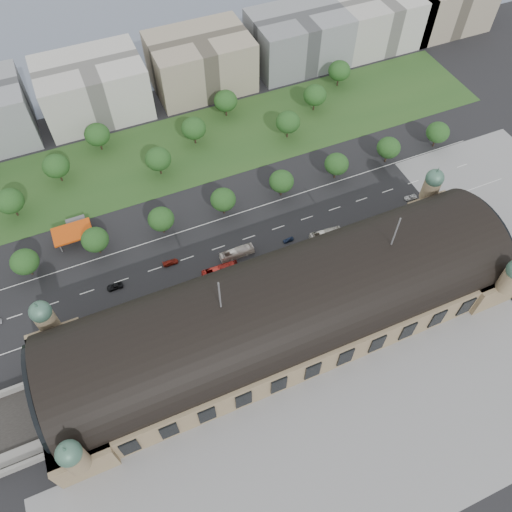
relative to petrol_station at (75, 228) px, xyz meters
name	(u,v)px	position (x,y,z in m)	size (l,w,h in m)	color
ground	(283,325)	(53.91, -65.28, -2.95)	(900.00, 900.00, 0.00)	black
station	(284,309)	(53.91, -65.28, 7.33)	(150.00, 48.40, 44.30)	#8B7956
plaza_south	(380,440)	(63.91, -109.28, -2.95)	(190.00, 48.00, 0.12)	gray
road_slab	(187,258)	(33.91, -27.28, -2.95)	(260.00, 26.00, 0.10)	black
grass_belt	(157,157)	(38.91, 27.72, -2.95)	(300.00, 45.00, 0.10)	#284E1F
petrol_station	(75,228)	(0.00, 0.00, 0.00)	(14.00, 13.00, 5.05)	#D6480C
office_3	(93,88)	(23.91, 67.72, 9.05)	(45.00, 32.00, 24.00)	beige
office_4	(201,62)	(73.91, 67.72, 9.05)	(45.00, 32.00, 24.00)	#A1957E
office_5	(298,39)	(123.91, 67.72, 9.05)	(45.00, 32.00, 24.00)	gray
office_6	(378,20)	(168.91, 67.72, 9.05)	(45.00, 32.00, 24.00)	beige
office_7	(444,4)	(208.91, 67.72, 9.05)	(45.00, 32.00, 24.00)	#A1957E
tree_row_2	(25,262)	(-18.09, -12.28, 4.48)	(9.60, 9.60, 11.52)	#2D2116
tree_row_3	(95,240)	(5.91, -12.28, 4.48)	(9.60, 9.60, 11.52)	#2D2116
tree_row_4	(161,219)	(29.91, -12.28, 4.48)	(9.60, 9.60, 11.52)	#2D2116
tree_row_5	(223,200)	(53.91, -12.28, 4.48)	(9.60, 9.60, 11.52)	#2D2116
tree_row_6	(281,181)	(77.91, -12.28, 4.48)	(9.60, 9.60, 11.52)	#2D2116
tree_row_7	(337,164)	(101.91, -12.28, 4.48)	(9.60, 9.60, 11.52)	#2D2116
tree_row_8	(389,148)	(125.91, -12.28, 4.48)	(9.60, 9.60, 11.52)	#2D2116
tree_row_9	(438,132)	(149.91, -12.28, 4.48)	(9.60, 9.60, 11.52)	#2D2116
tree_belt_3	(10,201)	(-19.09, 17.72, 5.10)	(10.40, 10.40, 12.48)	#2D2116
tree_belt_4	(56,166)	(-0.09, 29.72, 5.10)	(10.40, 10.40, 12.48)	#2D2116
tree_belt_5	(97,135)	(18.91, 41.72, 5.10)	(10.40, 10.40, 12.48)	#2D2116
tree_belt_6	(158,159)	(37.91, 17.72, 5.10)	(10.40, 10.40, 12.48)	#2D2116
tree_belt_7	(194,128)	(56.91, 29.72, 5.10)	(10.40, 10.40, 12.48)	#2D2116
tree_belt_8	(226,101)	(75.91, 41.72, 5.10)	(10.40, 10.40, 12.48)	#2D2116
tree_belt_9	(288,122)	(94.91, 17.72, 5.10)	(10.40, 10.40, 12.48)	#2D2116
tree_belt_10	(315,95)	(113.91, 29.72, 5.10)	(10.40, 10.40, 12.48)	#2D2116
tree_belt_11	(339,71)	(132.91, 41.72, 5.10)	(10.40, 10.40, 12.48)	#2D2116
traffic_car_2	(115,286)	(7.21, -29.30, -2.19)	(2.51, 5.45, 1.52)	black
traffic_car_3	(171,262)	(27.82, -27.19, -2.15)	(2.23, 5.50, 1.59)	maroon
traffic_car_4	(288,240)	(70.60, -34.44, -2.26)	(1.63, 4.04, 1.38)	#172441
traffic_car_6	(410,197)	(123.72, -34.33, -2.26)	(2.29, 4.96, 1.38)	silver
parked_car_0	(64,333)	(-12.17, -40.28, -2.21)	(1.56, 4.48, 1.48)	black
parked_car_1	(103,319)	(0.62, -40.28, -2.22)	(2.42, 5.26, 1.46)	maroon
parked_car_2	(59,336)	(-13.78, -40.56, -2.29)	(1.85, 4.54, 1.32)	#171E41
parked_car_3	(130,317)	(8.99, -43.06, -2.17)	(1.84, 4.58, 1.56)	#5A5D61
parked_car_4	(176,294)	(25.55, -40.28, -2.30)	(1.37, 3.92, 1.29)	silver
parked_car_5	(104,319)	(0.98, -40.28, -2.24)	(2.35, 5.09, 1.41)	#989CA1
parked_car_6	(127,312)	(8.47, -40.59, -2.21)	(2.06, 5.06, 1.47)	black
bus_west	(221,271)	(42.66, -38.28, -1.10)	(3.11, 13.29, 3.70)	red
bus_mid	(237,253)	(50.84, -33.28, -1.19)	(2.96, 12.66, 3.53)	white
bus_east	(326,234)	(83.94, -38.28, -1.26)	(2.84, 12.14, 3.38)	silver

